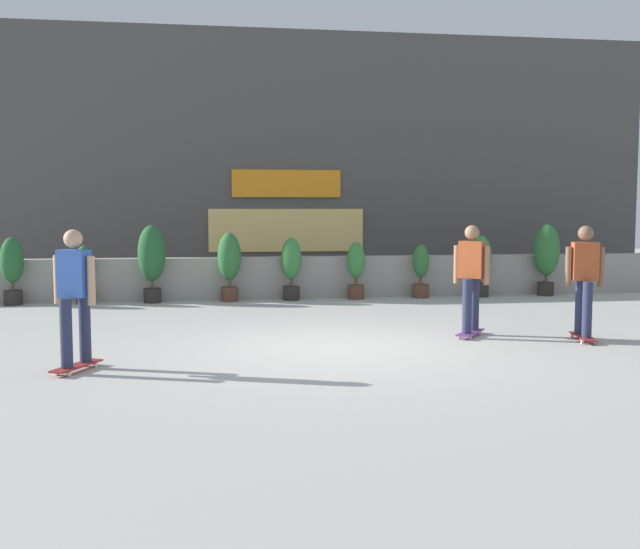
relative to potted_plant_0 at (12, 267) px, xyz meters
name	(u,v)px	position (x,y,z in m)	size (l,w,h in m)	color
ground_plane	(336,348)	(5.68, -5.55, -0.78)	(48.00, 48.00, 0.00)	#B2AFA8
planter_wall	(290,277)	(5.68, 0.45, -0.33)	(18.00, 0.40, 0.90)	gray
building_backdrop	(273,161)	(5.68, 4.45, 2.46)	(20.00, 2.08, 6.50)	#4C4947
potted_plant_0	(12,267)	(0.00, 0.00, 0.00)	(0.45, 0.45, 1.38)	#2D2823
potted_plant_1	(85,273)	(1.41, 0.00, -0.14)	(0.37, 0.37, 1.20)	brown
potted_plant_2	(152,257)	(2.76, 0.00, 0.16)	(0.57, 0.57, 1.61)	#2D2823
potted_plant_3	(229,262)	(4.36, 0.00, 0.06)	(0.49, 0.49, 1.45)	brown
potted_plant_4	(291,265)	(5.67, 0.00, -0.03)	(0.43, 0.43, 1.34)	#2D2823
potted_plant_5	(356,268)	(7.08, 0.00, -0.12)	(0.38, 0.38, 1.23)	brown
potted_plant_6	(421,270)	(8.52, 0.00, -0.17)	(0.36, 0.36, 1.18)	brown
potted_plant_7	(481,262)	(9.89, 0.00, -0.01)	(0.45, 0.45, 1.36)	#2D2823
potted_plant_8	(547,254)	(11.43, 0.00, 0.16)	(0.57, 0.57, 1.61)	#2D2823
skater_foreground	(584,277)	(9.38, -5.56, 0.16)	(0.55, 0.82, 1.70)	maroon
skater_mid_plaza	(75,293)	(2.36, -6.60, 0.16)	(0.53, 0.81, 1.70)	maroon
skater_far_left	(471,275)	(7.87, -4.96, 0.16)	(0.65, 0.75, 1.70)	#72338C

